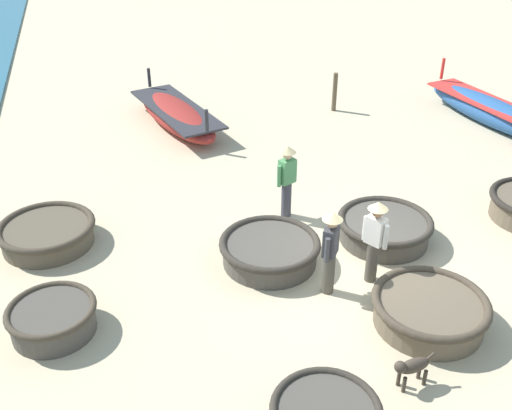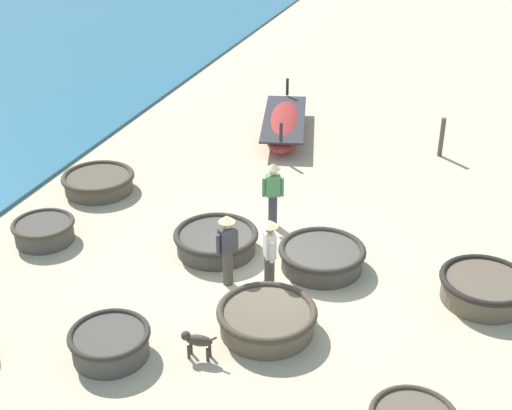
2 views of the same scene
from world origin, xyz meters
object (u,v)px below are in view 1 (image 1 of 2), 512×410
(coracle_weathered, at_px, (47,233))
(long_boat_ochre_hull, at_px, (177,115))
(coracle_far_right, at_px, (384,228))
(long_boat_blue_hull, at_px, (491,111))
(fisherman_standing_left, at_px, (375,236))
(coracle_nearest, at_px, (429,310))
(fisherman_crouching, at_px, (330,247))
(coracle_far_left, at_px, (53,318))
(mooring_post_mid_beach, at_px, (335,92))
(fisherman_with_hat, at_px, (287,177))
(dog, at_px, (411,367))
(coracle_upturned, at_px, (270,250))

(coracle_weathered, height_order, long_boat_ochre_hull, long_boat_ochre_hull)
(long_boat_ochre_hull, bearing_deg, coracle_far_right, -66.48)
(coracle_far_right, height_order, long_boat_blue_hull, long_boat_blue_hull)
(coracle_far_right, height_order, fisherman_standing_left, fisherman_standing_left)
(coracle_nearest, distance_m, fisherman_crouching, 1.95)
(coracle_far_right, relative_size, long_boat_blue_hull, 0.39)
(long_boat_blue_hull, bearing_deg, fisherman_crouching, -140.76)
(coracle_far_left, distance_m, long_boat_blue_hull, 13.68)
(long_boat_ochre_hull, relative_size, fisherman_crouching, 2.76)
(coracle_nearest, bearing_deg, coracle_far_right, 80.45)
(coracle_far_right, bearing_deg, coracle_nearest, -99.55)
(long_boat_ochre_hull, bearing_deg, mooring_post_mid_beach, -0.87)
(fisherman_with_hat, bearing_deg, long_boat_ochre_hull, 104.66)
(coracle_far_left, bearing_deg, fisherman_crouching, -2.76)
(coracle_weathered, bearing_deg, fisherman_standing_left, -26.21)
(coracle_far_right, distance_m, dog, 3.97)
(long_boat_blue_hull, xyz_separation_m, long_boat_ochre_hull, (-8.94, 2.30, -0.05))
(coracle_far_left, distance_m, coracle_far_right, 6.59)
(coracle_far_left, xyz_separation_m, coracle_nearest, (6.07, -1.51, 0.01))
(coracle_upturned, height_order, coracle_far_right, coracle_far_right)
(coracle_far_right, relative_size, fisherman_crouching, 1.17)
(coracle_far_right, bearing_deg, fisherman_crouching, -143.70)
(coracle_far_right, height_order, dog, dog)
(coracle_far_right, distance_m, fisherman_crouching, 2.26)
(dog, bearing_deg, coracle_nearest, 50.11)
(fisherman_with_hat, bearing_deg, dog, -87.42)
(mooring_post_mid_beach, bearing_deg, fisherman_crouching, -112.73)
(coracle_nearest, xyz_separation_m, fisherman_crouching, (-1.31, 1.28, 0.66))
(coracle_far_right, xyz_separation_m, long_boat_ochre_hull, (-3.13, 7.19, 0.05))
(coracle_upturned, distance_m, fisherman_crouching, 1.54)
(coracle_weathered, height_order, mooring_post_mid_beach, mooring_post_mid_beach)
(dog, distance_m, mooring_post_mid_beach, 11.29)
(coracle_weathered, height_order, coracle_nearest, coracle_nearest)
(long_boat_blue_hull, bearing_deg, coracle_far_right, -139.92)
(coracle_weathered, bearing_deg, coracle_upturned, -23.56)
(coracle_upturned, bearing_deg, long_boat_blue_hull, 31.12)
(coracle_weathered, distance_m, coracle_upturned, 4.54)
(coracle_nearest, bearing_deg, long_boat_blue_hull, 50.02)
(coracle_weathered, xyz_separation_m, dog, (5.25, -5.41, 0.10))
(coracle_weathered, xyz_separation_m, mooring_post_mid_beach, (8.43, 5.42, 0.33))
(coracle_far_right, xyz_separation_m, fisherman_standing_left, (-0.84, -1.16, 0.67))
(coracle_far_left, distance_m, mooring_post_mid_beach, 11.63)
(coracle_far_left, xyz_separation_m, fisherman_standing_left, (5.66, -0.12, 0.68))
(coracle_far_left, xyz_separation_m, coracle_far_right, (6.50, 1.05, 0.01))
(fisherman_crouching, xyz_separation_m, dog, (0.34, -2.44, -0.59))
(fisherman_crouching, height_order, mooring_post_mid_beach, fisherman_crouching)
(coracle_upturned, distance_m, long_boat_blue_hull, 9.70)
(coracle_far_left, relative_size, dog, 2.16)
(coracle_nearest, height_order, long_boat_blue_hull, long_boat_blue_hull)
(coracle_far_left, distance_m, fisherman_with_hat, 5.53)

